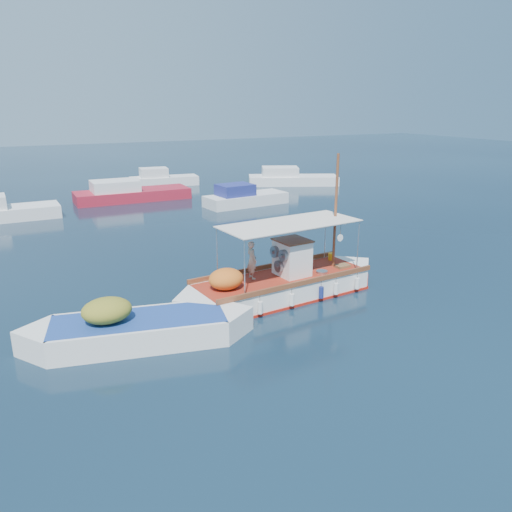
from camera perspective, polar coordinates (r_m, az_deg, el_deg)
name	(u,v)px	position (r m, az deg, el deg)	size (l,w,h in m)	color
ground	(271,298)	(19.22, 1.71, -4.81)	(160.00, 160.00, 0.00)	black
fishing_caique	(281,285)	(19.17, 2.86, -3.35)	(9.00, 3.03, 5.51)	white
dinghy	(137,331)	(16.10, -13.43, -8.39)	(7.16, 3.10, 1.79)	white
bg_boat_n	(129,194)	(39.49, -14.30, 6.87)	(8.51, 2.82, 1.80)	#A51B2D
bg_boat_ne	(244,199)	(36.46, -1.41, 6.58)	(6.31, 2.85, 1.80)	silver
bg_boat_e	(290,179)	(45.99, 3.94, 8.75)	(8.35, 5.67, 1.80)	silver
bg_boat_far_n	(162,180)	(46.16, -10.68, 8.53)	(6.16, 2.69, 1.80)	silver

